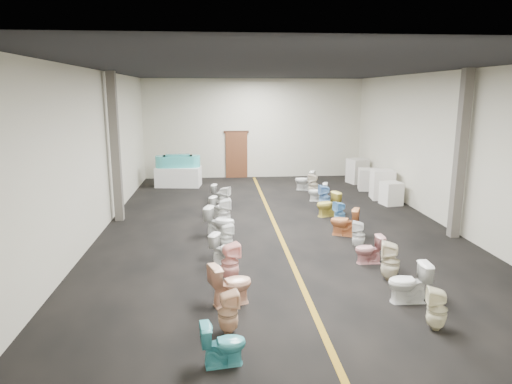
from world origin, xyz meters
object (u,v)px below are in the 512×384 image
(appliance_crate_a, at_px, (391,193))
(toilet_left_4, at_px, (225,249))
(toilet_left_0, at_px, (223,344))
(toilet_left_8, at_px, (221,207))
(appliance_crate_b, at_px, (382,185))
(appliance_crate_d, at_px, (357,171))
(bathtub, at_px, (178,161))
(toilet_left_3, at_px, (230,262))
(toilet_left_1, at_px, (228,313))
(toilet_right_5, at_px, (344,222))
(toilet_right_0, at_px, (437,309))
(toilet_left_7, at_px, (224,213))
(toilet_left_5, at_px, (227,237))
(toilet_right_10, at_px, (313,185))
(toilet_right_7, at_px, (328,204))
(toilet_right_9, at_px, (318,192))
(toilet_right_4, at_px, (359,235))
(toilet_left_9, at_px, (224,198))
(display_table, at_px, (178,177))
(toilet_right_3, at_px, (369,249))
(toilet_right_6, at_px, (340,214))
(toilet_right_2, at_px, (390,261))
(toilet_right_8, at_px, (325,197))
(appliance_crate_c, at_px, (368,179))
(toilet_left_10, at_px, (221,194))
(toilet_left_2, at_px, (231,284))
(toilet_right_11, at_px, (305,180))
(toilet_right_1, at_px, (409,283))
(toilet_left_6, at_px, (220,222))

(appliance_crate_a, xyz_separation_m, toilet_left_4, (-5.94, -5.21, -0.05))
(toilet_left_0, xyz_separation_m, toilet_left_8, (0.04, 8.01, 0.00))
(appliance_crate_b, xyz_separation_m, appliance_crate_d, (0.00, 3.06, -0.01))
(bathtub, bearing_deg, toilet_left_3, -81.72)
(toilet_left_1, bearing_deg, toilet_right_5, -44.69)
(appliance_crate_b, height_order, toilet_right_0, appliance_crate_b)
(toilet_left_4, distance_m, toilet_left_7, 3.00)
(toilet_left_5, xyz_separation_m, toilet_right_5, (3.27, 0.95, 0.05))
(toilet_right_10, bearing_deg, toilet_right_7, 21.46)
(appliance_crate_d, distance_m, toilet_left_4, 10.94)
(appliance_crate_d, distance_m, toilet_right_9, 4.09)
(appliance_crate_d, distance_m, toilet_right_4, 8.79)
(toilet_left_5, distance_m, toilet_left_9, 4.09)
(display_table, xyz_separation_m, toilet_right_3, (5.11, -9.38, -0.08))
(toilet_left_1, relative_size, toilet_right_6, 1.01)
(appliance_crate_b, relative_size, toilet_left_9, 1.36)
(toilet_left_5, xyz_separation_m, toilet_right_7, (3.29, 2.96, 0.05))
(appliance_crate_a, xyz_separation_m, toilet_right_2, (-2.51, -6.46, 0.02))
(toilet_left_0, xyz_separation_m, toilet_left_7, (0.13, 7.02, 0.09))
(bathtub, relative_size, toilet_left_9, 2.35)
(toilet_left_3, distance_m, toilet_right_8, 6.68)
(toilet_right_2, height_order, toilet_right_10, toilet_right_10)
(appliance_crate_c, relative_size, toilet_left_8, 1.27)
(bathtub, bearing_deg, appliance_crate_b, -23.43)
(appliance_crate_b, distance_m, appliance_crate_d, 3.06)
(toilet_right_5, xyz_separation_m, toilet_right_10, (0.18, 4.97, 0.03))
(toilet_left_5, relative_size, toilet_right_5, 0.87)
(toilet_right_6, bearing_deg, display_table, -156.67)
(toilet_left_8, bearing_deg, display_table, 40.81)
(appliance_crate_c, distance_m, toilet_right_3, 8.40)
(toilet_right_9, relative_size, toilet_right_10, 0.82)
(toilet_left_4, height_order, toilet_left_10, toilet_left_4)
(bathtub, bearing_deg, toilet_left_7, -75.65)
(toilet_right_2, distance_m, toilet_right_7, 5.14)
(toilet_left_2, height_order, toilet_right_0, toilet_left_2)
(display_table, distance_m, toilet_right_11, 5.31)
(bathtub, height_order, toilet_right_9, bathtub)
(toilet_left_7, height_order, toilet_right_1, toilet_left_7)
(toilet_left_4, xyz_separation_m, toilet_right_2, (3.43, -1.26, 0.07))
(toilet_right_7, bearing_deg, appliance_crate_b, 113.63)
(toilet_left_9, height_order, toilet_right_1, toilet_left_9)
(toilet_left_4, distance_m, toilet_right_8, 5.89)
(toilet_right_3, distance_m, toilet_right_4, 1.02)
(toilet_left_6, bearing_deg, toilet_left_7, 9.32)
(toilet_left_3, distance_m, toilet_right_6, 5.07)
(toilet_right_0, distance_m, toilet_right_8, 8.09)
(appliance_crate_d, bearing_deg, toilet_right_5, -109.70)
(toilet_right_1, height_order, toilet_right_2, toilet_right_2)
(toilet_left_8, height_order, toilet_right_3, toilet_left_8)
(toilet_left_10, bearing_deg, toilet_left_2, -163.28)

